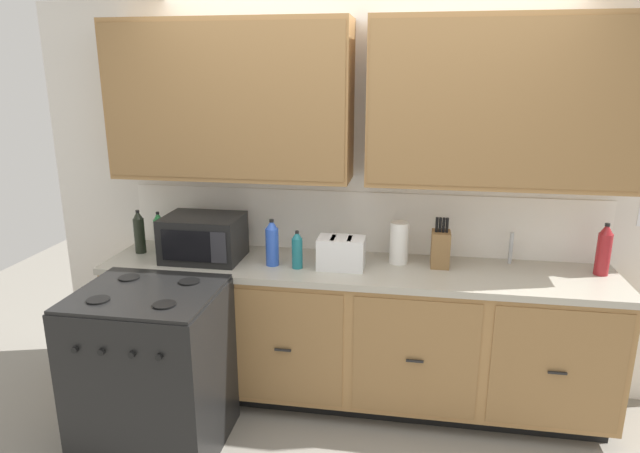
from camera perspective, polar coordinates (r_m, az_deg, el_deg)
ground_plane at (r=3.56m, az=2.77°, el=-19.86°), size 8.00×8.00×0.00m
wall_unit at (r=3.42m, az=4.21°, el=8.88°), size 4.28×0.40×2.51m
counter_run at (r=3.57m, az=3.51°, el=-10.88°), size 3.11×0.64×0.92m
stove_range at (r=3.31m, az=-16.84°, el=-13.95°), size 0.76×0.68×0.95m
microwave at (r=3.55m, az=-11.93°, el=-1.14°), size 0.48×0.37×0.28m
toaster at (r=3.33m, az=2.20°, el=-2.73°), size 0.28×0.18×0.19m
knife_block at (r=3.43m, az=12.31°, el=-2.21°), size 0.11×0.14×0.31m
sink_faucet at (r=3.60m, az=19.08°, el=-2.11°), size 0.02×0.02×0.20m
paper_towel_roll at (r=3.44m, az=8.15°, el=-1.66°), size 0.12×0.12×0.26m
bottle_red at (r=3.60m, az=27.23°, el=-2.15°), size 0.08×0.08×0.31m
bottle_blue at (r=3.38m, az=-4.96°, el=-1.70°), size 0.08×0.08×0.29m
bottle_dark at (r=3.79m, az=-18.14°, el=-0.55°), size 0.07×0.07×0.29m
bottle_teal at (r=3.33m, az=-2.37°, el=-2.43°), size 0.06×0.06×0.23m
bottle_green at (r=3.78m, az=-16.27°, el=-0.56°), size 0.06×0.06×0.27m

